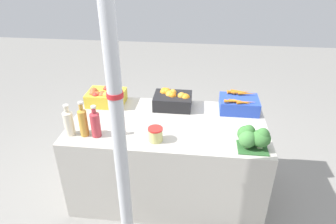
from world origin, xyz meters
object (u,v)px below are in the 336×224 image
Objects in this scene: orange_crate at (173,99)px; juice_bottle_ruby at (95,123)px; carrot_crate at (239,104)px; juice_bottle_amber at (83,121)px; support_pole at (115,100)px; pickle_jar at (155,134)px; broccoli_pile at (253,137)px; juice_bottle_cloudy at (69,122)px; apple_crate at (105,97)px.

orange_crate is 1.29× the size of juice_bottle_ruby.
carrot_crate is (0.60, -0.01, -0.01)m from orange_crate.
juice_bottle_amber is 0.10m from juice_bottle_ruby.
support_pole reaches higher than orange_crate.
juice_bottle_amber is at bearing -180.00° from juice_bottle_ruby.
juice_bottle_amber is 2.55× the size of pickle_jar.
juice_bottle_cloudy reaches higher than broccoli_pile.
juice_bottle_amber reaches higher than orange_crate.
broccoli_pile is (1.29, -0.56, 0.02)m from apple_crate.
orange_crate is at bearing 36.07° from juice_bottle_cloudy.
apple_crate is 2.97× the size of pickle_jar.
orange_crate is 0.60m from carrot_crate.
carrot_crate reaches higher than pickle_jar.
apple_crate is 0.55m from juice_bottle_ruby.
juice_bottle_amber reaches higher than broccoli_pile.
carrot_crate is at bearing 39.48° from pickle_jar.
orange_crate reaches higher than carrot_crate.
broccoli_pile is 0.80× the size of juice_bottle_amber.
juice_bottle_cloudy is at bearing 179.07° from pickle_jar.
juice_bottle_ruby is at bearing 0.00° from juice_bottle_amber.
support_pole reaches higher than pickle_jar.
pickle_jar is (0.47, -0.01, -0.06)m from juice_bottle_ruby.
juice_bottle_cloudy reaches higher than carrot_crate.
broccoli_pile reaches higher than apple_crate.
broccoli_pile is (0.65, -0.57, 0.01)m from orange_crate.
support_pole is at bearing -67.16° from apple_crate.
orange_crate is at bearing 76.49° from support_pole.
broccoli_pile is (0.05, -0.56, 0.02)m from carrot_crate.
pickle_jar is at bearing -44.35° from apple_crate.
pickle_jar is (0.57, -0.01, -0.07)m from juice_bottle_amber.
juice_bottle_cloudy is (-0.12, -0.54, 0.04)m from apple_crate.
broccoli_pile is at bearing -84.98° from carrot_crate.
juice_bottle_ruby reaches higher than apple_crate.
pickle_jar is at bearing 68.65° from support_pole.
juice_bottle_cloudy is (-0.76, -0.55, 0.04)m from orange_crate.
carrot_crate is 1.16× the size of juice_bottle_amber.
support_pole is 0.72m from juice_bottle_amber.
apple_crate reaches higher than pickle_jar.
juice_bottle_cloudy is 0.98× the size of juice_bottle_ruby.
support_pole reaches higher than apple_crate.
broccoli_pile is at bearing -0.74° from juice_bottle_amber.
orange_crate is 0.94m from juice_bottle_cloudy.
orange_crate reaches higher than apple_crate.
support_pole is 1.36m from carrot_crate.
juice_bottle_cloudy is (-1.36, -0.55, 0.04)m from carrot_crate.
support_pole is at bearing -111.35° from pickle_jar.
juice_bottle_cloudy is 0.22m from juice_bottle_ruby.
apple_crate is (-0.40, 0.96, -0.47)m from support_pole.
carrot_crate is at bearing 95.02° from broccoli_pile.
juice_bottle_cloudy is at bearing -102.91° from apple_crate.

